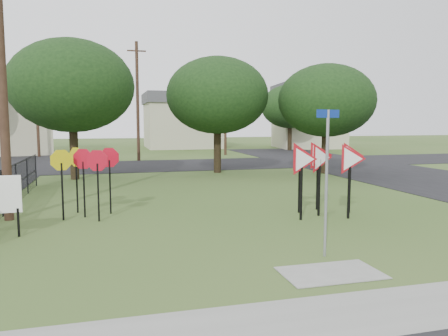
# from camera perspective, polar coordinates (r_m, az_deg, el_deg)

# --- Properties ---
(ground) EXTENTS (140.00, 140.00, 0.00)m
(ground) POSITION_cam_1_polar(r_m,az_deg,el_deg) (11.36, 7.89, -9.53)
(ground) COLOR #344F1D
(sidewalk) EXTENTS (30.00, 1.60, 0.02)m
(sidewalk) POSITION_cam_1_polar(r_m,az_deg,el_deg) (7.87, 20.36, -17.03)
(sidewalk) COLOR gray
(sidewalk) RESTS_ON ground
(street_right) EXTENTS (8.00, 50.00, 0.02)m
(street_right) POSITION_cam_1_polar(r_m,az_deg,el_deg) (26.02, 23.95, -1.10)
(street_right) COLOR black
(street_right) RESTS_ON ground
(street_far) EXTENTS (60.00, 8.00, 0.02)m
(street_far) POSITION_cam_1_polar(r_m,az_deg,el_deg) (30.52, -6.80, 0.39)
(street_far) COLOR black
(street_far) RESTS_ON ground
(curb_pad) EXTENTS (2.00, 1.20, 0.02)m
(curb_pad) POSITION_cam_1_polar(r_m,az_deg,el_deg) (9.29, 13.79, -13.18)
(curb_pad) COLOR gray
(curb_pad) RESTS_ON ground
(street_name_sign) EXTENTS (0.66, 0.23, 3.31)m
(street_name_sign) POSITION_cam_1_polar(r_m,az_deg,el_deg) (9.98, 13.25, -0.81)
(street_name_sign) COLOR #919399
(street_name_sign) RESTS_ON ground
(stop_sign_cluster) EXTENTS (2.09, 1.89, 2.21)m
(stop_sign_cluster) POSITION_cam_1_polar(r_m,az_deg,el_deg) (14.49, -17.62, 0.32)
(stop_sign_cluster) COLOR black
(stop_sign_cluster) RESTS_ON ground
(yield_sign_cluster) EXTENTS (3.10, 1.64, 2.42)m
(yield_sign_cluster) POSITION_cam_1_polar(r_m,az_deg,el_deg) (14.49, 12.84, 0.93)
(yield_sign_cluster) COLOR black
(yield_sign_cluster) RESTS_ON ground
(utility_pole_main) EXTENTS (3.55, 0.33, 10.00)m
(utility_pole_main) POSITION_cam_1_polar(r_m,az_deg,el_deg) (15.01, -26.96, 13.74)
(utility_pole_main) COLOR #412B1E
(utility_pole_main) RESTS_ON ground
(far_pole_a) EXTENTS (1.40, 0.24, 9.00)m
(far_pole_a) POSITION_cam_1_polar(r_m,az_deg,el_deg) (34.18, -11.22, 8.63)
(far_pole_a) COLOR #412B1E
(far_pole_a) RESTS_ON ground
(far_pole_b) EXTENTS (1.40, 0.24, 8.50)m
(far_pole_b) POSITION_cam_1_polar(r_m,az_deg,el_deg) (39.45, 0.18, 8.04)
(far_pole_b) COLOR #412B1E
(far_pole_b) RESTS_ON ground
(far_pole_c) EXTENTS (1.40, 0.24, 9.00)m
(far_pole_c) POSITION_cam_1_polar(r_m,az_deg,el_deg) (40.50, -23.27, 7.85)
(far_pole_c) COLOR #412B1E
(far_pole_c) RESTS_ON ground
(fence_run) EXTENTS (0.05, 11.55, 1.50)m
(fence_run) POSITION_cam_1_polar(r_m,az_deg,el_deg) (16.81, -26.20, -2.26)
(fence_run) COLOR black
(fence_run) RESTS_ON ground
(house_mid) EXTENTS (8.40, 8.40, 6.20)m
(house_mid) POSITION_cam_1_polar(r_m,az_deg,el_deg) (50.75, -5.57, 6.24)
(house_mid) COLOR beige
(house_mid) RESTS_ON ground
(house_right) EXTENTS (8.30, 8.30, 7.20)m
(house_right) POSITION_cam_1_polar(r_m,az_deg,el_deg) (51.17, 10.96, 6.72)
(house_right) COLOR beige
(house_right) RESTS_ON ground
(tree_near_left) EXTENTS (6.40, 6.40, 7.27)m
(tree_near_left) POSITION_cam_1_polar(r_m,az_deg,el_deg) (24.19, -19.28, 10.08)
(tree_near_left) COLOR black
(tree_near_left) RESTS_ON ground
(tree_near_mid) EXTENTS (6.00, 6.00, 6.80)m
(tree_near_mid) POSITION_cam_1_polar(r_m,az_deg,el_deg) (25.88, -0.88, 9.44)
(tree_near_mid) COLOR black
(tree_near_mid) RESTS_ON ground
(tree_near_right) EXTENTS (5.60, 5.60, 6.33)m
(tree_near_right) POSITION_cam_1_polar(r_m,az_deg,el_deg) (26.15, 13.23, 8.56)
(tree_near_right) COLOR black
(tree_near_right) RESTS_ON ground
(tree_far_right) EXTENTS (6.00, 6.00, 6.80)m
(tree_far_right) POSITION_cam_1_polar(r_m,az_deg,el_deg) (45.89, 8.64, 7.95)
(tree_far_right) COLOR black
(tree_far_right) RESTS_ON ground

